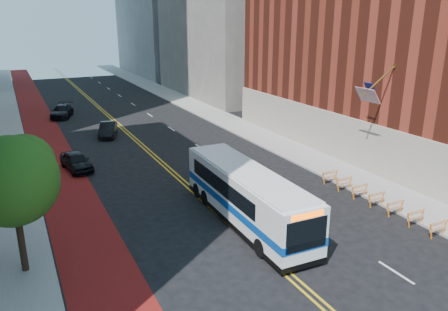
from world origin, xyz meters
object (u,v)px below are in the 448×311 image
transit_bus (245,195)px  car_c (62,111)px  street_tree (13,177)px  car_b (108,129)px  car_a (76,161)px

transit_bus → car_c: 35.97m
street_tree → car_b: street_tree is taller
street_tree → transit_bus: (12.19, 0.13, -3.17)m
street_tree → car_a: (4.51, 14.39, -4.18)m
transit_bus → car_a: bearing=119.5°
transit_bus → car_c: size_ratio=2.37×
car_b → car_c: (-3.11, 11.71, 0.02)m
street_tree → car_a: 15.65m
car_c → car_a: bearing=-75.8°
car_a → car_b: 10.51m
car_b → car_c: bearing=123.4°
car_a → car_c: 21.21m
transit_bus → car_b: 23.94m
street_tree → car_b: (9.09, 23.85, -4.18)m
car_c → street_tree: bearing=-81.4°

